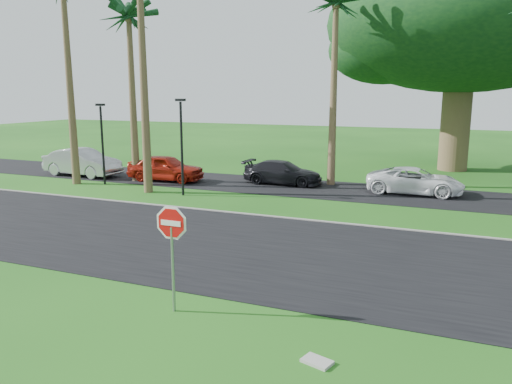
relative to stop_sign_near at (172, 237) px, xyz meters
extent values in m
plane|color=#174A12|center=(-0.50, 3.00, -1.77)|extent=(120.00, 120.00, 0.00)
cube|color=black|center=(-0.50, 5.00, -1.76)|extent=(120.00, 8.00, 0.02)
cube|color=black|center=(-0.50, 15.50, -1.76)|extent=(120.00, 5.00, 0.02)
cube|color=gray|center=(-0.50, 9.05, -1.74)|extent=(120.00, 0.12, 0.06)
cylinder|color=gray|center=(0.00, 0.00, -0.77)|extent=(0.07, 0.07, 2.00)
cylinder|color=white|center=(0.00, 0.00, 0.33)|extent=(1.05, 0.02, 1.05)
cylinder|color=red|center=(0.00, 0.00, 0.33)|extent=(0.90, 0.02, 0.90)
cube|color=white|center=(0.00, 0.00, 0.33)|extent=(0.50, 0.02, 0.12)
cone|color=brown|center=(-13.50, 12.00, 3.48)|extent=(0.44, 0.44, 10.50)
cone|color=brown|center=(-11.00, 14.00, 2.73)|extent=(0.44, 0.44, 9.00)
cone|color=brown|center=(-8.50, 11.50, 3.98)|extent=(0.44, 0.44, 11.50)
cone|color=brown|center=(-0.50, 17.00, 2.98)|extent=(0.44, 0.44, 9.50)
cylinder|color=brown|center=(5.50, 25.00, 1.23)|extent=(1.80, 1.80, 6.00)
ellipsoid|color=black|center=(5.50, 25.00, 7.23)|extent=(16.50, 16.50, 8.25)
cylinder|color=black|center=(-12.00, 12.50, 0.33)|extent=(0.12, 0.12, 4.20)
cube|color=black|center=(-12.00, 12.50, 2.51)|extent=(0.45, 0.25, 0.12)
cylinder|color=black|center=(-6.50, 11.50, 0.48)|extent=(0.12, 0.12, 4.50)
cube|color=black|center=(-6.50, 11.50, 2.81)|extent=(0.45, 0.25, 0.12)
imported|color=#A9ABB0|center=(-14.95, 14.17, -0.97)|extent=(4.97, 1.96, 1.61)
imported|color=#9A190C|center=(-9.41, 14.58, -1.04)|extent=(4.42, 2.05, 1.47)
imported|color=black|center=(-2.97, 16.14, -1.15)|extent=(4.32, 1.76, 1.25)
imported|color=white|center=(3.94, 16.07, -1.13)|extent=(4.64, 2.18, 1.28)
cube|color=#9D9D95|center=(3.65, -0.94, -1.74)|extent=(0.63, 0.50, 0.06)
camera|label=1|loc=(5.79, -9.22, 3.19)|focal=35.00mm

